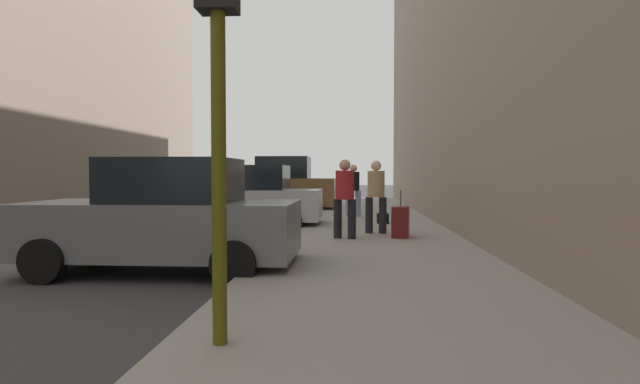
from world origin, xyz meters
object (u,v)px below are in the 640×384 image
(parked_gray_coupe, at_px, (165,218))
(pedestrian_in_jeans, at_px, (353,187))
(rolling_suitcase, at_px, (401,222))
(duffel_bag, at_px, (383,218))
(parked_bronze_suv, at_px, (280,187))
(fire_hydrant, at_px, (313,210))
(traffic_light, at_px, (218,24))
(pedestrian_in_red_jacket, at_px, (345,194))
(parked_silver_sedan, at_px, (248,199))
(pedestrian_in_tan_coat, at_px, (376,193))

(parked_gray_coupe, distance_m, pedestrian_in_jeans, 9.38)
(rolling_suitcase, bearing_deg, duffel_bag, 93.62)
(parked_bronze_suv, bearing_deg, rolling_suitcase, -66.29)
(fire_hydrant, height_order, pedestrian_in_jeans, pedestrian_in_jeans)
(traffic_light, height_order, pedestrian_in_red_jacket, traffic_light)
(parked_gray_coupe, distance_m, parked_bronze_suv, 12.56)
(parked_gray_coupe, distance_m, fire_hydrant, 6.98)
(fire_hydrant, bearing_deg, pedestrian_in_red_jacket, -74.81)
(fire_hydrant, bearing_deg, parked_silver_sedan, -165.27)
(parked_bronze_suv, height_order, pedestrian_in_jeans, parked_bronze_suv)
(parked_bronze_suv, bearing_deg, pedestrian_in_red_jacket, -73.57)
(fire_hydrant, xyz_separation_m, pedestrian_in_tan_coat, (1.69, -2.58, 0.61))
(pedestrian_in_tan_coat, bearing_deg, traffic_light, -101.92)
(parked_bronze_suv, distance_m, traffic_light, 16.38)
(parked_gray_coupe, xyz_separation_m, pedestrian_in_red_jacket, (2.78, 3.15, 0.26))
(traffic_light, bearing_deg, duffel_bag, 79.19)
(parked_gray_coupe, height_order, pedestrian_in_jeans, pedestrian_in_jeans)
(pedestrian_in_jeans, height_order, rolling_suitcase, pedestrian_in_jeans)
(parked_gray_coupe, height_order, pedestrian_in_tan_coat, pedestrian_in_tan_coat)
(parked_silver_sedan, relative_size, rolling_suitcase, 4.05)
(fire_hydrant, relative_size, pedestrian_in_tan_coat, 0.41)
(fire_hydrant, height_order, pedestrian_in_red_jacket, pedestrian_in_red_jacket)
(parked_bronze_suv, bearing_deg, pedestrian_in_tan_coat, -67.42)
(parked_silver_sedan, xyz_separation_m, rolling_suitcase, (4.01, -2.82, -0.36))
(pedestrian_in_tan_coat, bearing_deg, parked_silver_sedan, 148.97)
(parked_gray_coupe, xyz_separation_m, parked_bronze_suv, (-0.00, 12.56, 0.18))
(duffel_bag, bearing_deg, pedestrian_in_tan_coat, -97.22)
(parked_gray_coupe, relative_size, pedestrian_in_tan_coat, 2.46)
(traffic_light, xyz_separation_m, rolling_suitcase, (2.15, 7.07, -2.27))
(fire_hydrant, relative_size, traffic_light, 0.20)
(parked_gray_coupe, height_order, pedestrian_in_red_jacket, pedestrian_in_red_jacket)
(parked_gray_coupe, height_order, parked_bronze_suv, parked_bronze_suv)
(pedestrian_in_tan_coat, bearing_deg, parked_gray_coupe, -130.09)
(parked_gray_coupe, bearing_deg, duffel_bag, 60.01)
(parked_bronze_suv, height_order, traffic_light, traffic_light)
(rolling_suitcase, xyz_separation_m, duffel_bag, (-0.20, 3.15, -0.20))
(pedestrian_in_tan_coat, bearing_deg, pedestrian_in_red_jacket, -125.52)
(traffic_light, relative_size, pedestrian_in_tan_coat, 2.11)
(parked_gray_coupe, bearing_deg, parked_silver_sedan, 90.00)
(rolling_suitcase, height_order, duffel_bag, rolling_suitcase)
(pedestrian_in_red_jacket, height_order, pedestrian_in_jeans, same)
(pedestrian_in_tan_coat, bearing_deg, rolling_suitcase, -54.53)
(pedestrian_in_jeans, bearing_deg, parked_bronze_suv, 129.01)
(parked_gray_coupe, bearing_deg, fire_hydrant, 75.00)
(parked_bronze_suv, bearing_deg, parked_silver_sedan, -90.00)
(pedestrian_in_tan_coat, relative_size, duffel_bag, 3.89)
(parked_gray_coupe, height_order, parked_silver_sedan, same)
(traffic_light, bearing_deg, parked_gray_coupe, 117.07)
(parked_bronze_suv, distance_m, pedestrian_in_tan_coat, 9.10)
(traffic_light, distance_m, pedestrian_in_jeans, 12.67)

